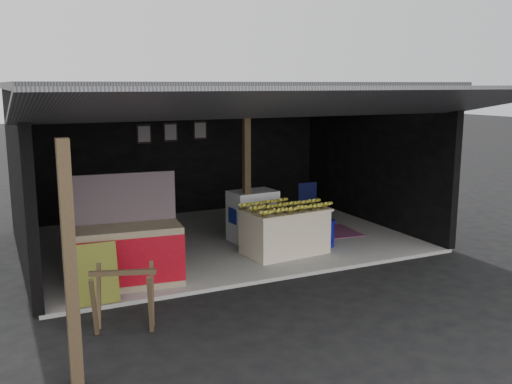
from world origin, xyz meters
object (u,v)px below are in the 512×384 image
water_barrel (326,234)px  plastic_chair (309,201)px  white_crate (253,216)px  sawhorse (124,293)px  banana_table (285,231)px  neighbor_stall (127,253)px

water_barrel → plastic_chair: plastic_chair is taller
white_crate → plastic_chair: 1.64m
white_crate → sawhorse: 4.24m
banana_table → plastic_chair: plastic_chair is taller
water_barrel → banana_table: bearing=-176.1°
neighbor_stall → sawhorse: size_ratio=1.87×
neighbor_stall → sawhorse: neighbor_stall is taller
water_barrel → white_crate: bearing=137.5°
banana_table → neighbor_stall: (-2.85, -0.41, 0.09)m
water_barrel → plastic_chair: 1.59m
white_crate → banana_table: bearing=-87.3°
banana_table → sawhorse: size_ratio=1.74×
water_barrel → neighbor_stall: bearing=-172.8°
banana_table → sawhorse: bearing=-155.2°
white_crate → water_barrel: 1.42m
sawhorse → water_barrel: sawhorse is taller
banana_table → sawhorse: banana_table is taller
sawhorse → plastic_chair: 5.77m
white_crate → water_barrel: (1.03, -0.94, -0.24)m
banana_table → plastic_chair: size_ratio=1.70×
white_crate → sawhorse: white_crate is taller
neighbor_stall → water_barrel: (3.74, 0.47, -0.26)m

